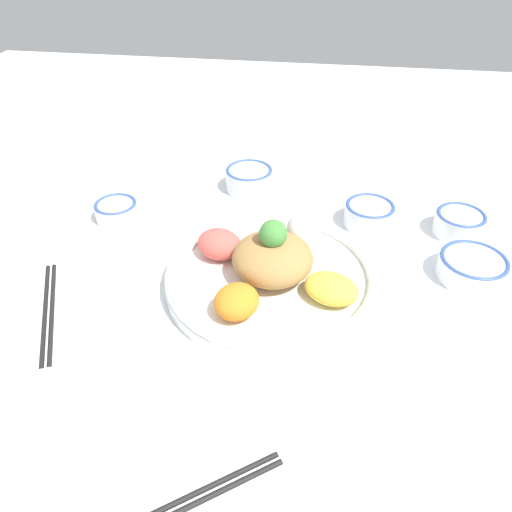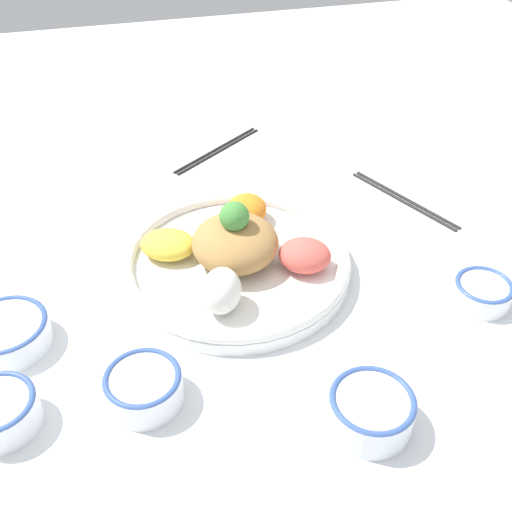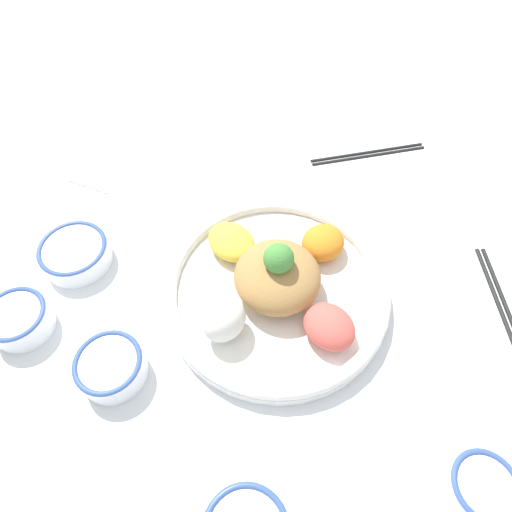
{
  "view_description": "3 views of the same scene",
  "coord_description": "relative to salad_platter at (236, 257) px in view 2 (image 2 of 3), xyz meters",
  "views": [
    {
      "loc": [
        -0.03,
        0.62,
        0.52
      ],
      "look_at": [
        0.06,
        0.03,
        0.07
      ],
      "focal_mm": 35.0,
      "sensor_mm": 36.0,
      "label": 1
    },
    {
      "loc": [
        -0.11,
        -0.65,
        0.58
      ],
      "look_at": [
        0.06,
        -0.02,
        0.05
      ],
      "focal_mm": 42.0,
      "sensor_mm": 36.0,
      "label": 2
    },
    {
      "loc": [
        0.13,
        -0.29,
        0.58
      ],
      "look_at": [
        0.0,
        0.01,
        0.1
      ],
      "focal_mm": 30.0,
      "sensor_mm": 36.0,
      "label": 3
    }
  ],
  "objects": [
    {
      "name": "ground_plane",
      "position": [
        -0.03,
        -0.02,
        -0.03
      ],
      "size": [
        2.4,
        2.4,
        0.0
      ],
      "primitive_type": "plane",
      "color": "white"
    },
    {
      "name": "chopsticks_pair_far",
      "position": [
        0.05,
        0.36,
        -0.02
      ],
      "size": [
        0.2,
        0.15,
        0.01
      ],
      "rotation": [
        0.0,
        0.0,
        0.62
      ],
      "color": "black",
      "rests_on": "ground_plane"
    },
    {
      "name": "sauce_bowl_dark",
      "position": [
        0.08,
        -0.3,
        -0.0
      ],
      "size": [
        0.1,
        0.1,
        0.05
      ],
      "color": "white",
      "rests_on": "ground_plane"
    },
    {
      "name": "rice_bowl_blue",
      "position": [
        -0.16,
        -0.2,
        -0.0
      ],
      "size": [
        0.09,
        0.09,
        0.04
      ],
      "color": "white",
      "rests_on": "ground_plane"
    },
    {
      "name": "salad_platter",
      "position": [
        0.0,
        0.0,
        0.0
      ],
      "size": [
        0.34,
        0.34,
        0.12
      ],
      "color": "white",
      "rests_on": "ground_plane"
    },
    {
      "name": "sauce_bowl_far",
      "position": [
        0.32,
        -0.15,
        -0.01
      ],
      "size": [
        0.08,
        0.08,
        0.03
      ],
      "color": "white",
      "rests_on": "ground_plane"
    },
    {
      "name": "chopsticks_pair_near",
      "position": [
        0.33,
        0.11,
        -0.02
      ],
      "size": [
        0.11,
        0.21,
        0.01
      ],
      "rotation": [
        0.0,
        0.0,
        5.14
      ],
      "color": "black",
      "rests_on": "ground_plane"
    },
    {
      "name": "sauce_bowl_red",
      "position": [
        -0.32,
        -0.07,
        -0.01
      ],
      "size": [
        0.11,
        0.11,
        0.04
      ],
      "color": "white",
      "rests_on": "ground_plane"
    }
  ]
}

